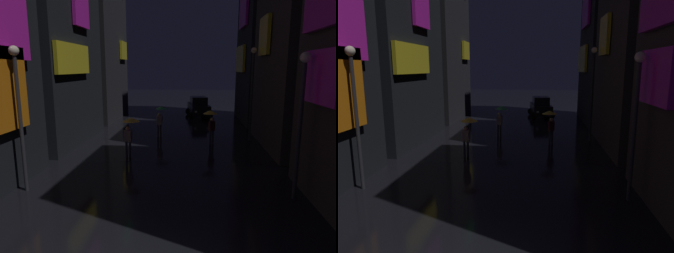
% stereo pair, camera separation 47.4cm
% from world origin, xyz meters
% --- Properties ---
extents(building_left_mid, '(4.25, 7.88, 14.31)m').
position_xyz_m(building_left_mid, '(-7.48, 12.93, 7.16)').
color(building_left_mid, black).
rests_on(building_left_mid, ground).
extents(building_left_far, '(4.25, 7.65, 16.70)m').
position_xyz_m(building_left_far, '(-7.49, 21.83, 8.36)').
color(building_left_far, '#232328').
rests_on(building_left_far, ground).
extents(pedestrian_midstreet_left_yellow, '(0.90, 0.90, 2.12)m').
position_xyz_m(pedestrian_midstreet_left_yellow, '(2.40, 12.93, 1.67)').
color(pedestrian_midstreet_left_yellow, '#2D2D38').
rests_on(pedestrian_midstreet_left_yellow, ground).
extents(pedestrian_foreground_left_yellow, '(0.90, 0.90, 2.12)m').
position_xyz_m(pedestrian_foreground_left_yellow, '(-1.91, 9.85, 1.67)').
color(pedestrian_foreground_left_yellow, '#2D2D38').
rests_on(pedestrian_foreground_left_yellow, ground).
extents(pedestrian_far_right_green, '(0.90, 0.90, 2.12)m').
position_xyz_m(pedestrian_far_right_green, '(-0.83, 14.72, 1.67)').
color(pedestrian_far_right_green, '#38332D').
rests_on(pedestrian_far_right_green, ground).
extents(car_distant, '(2.62, 4.31, 1.92)m').
position_xyz_m(car_distant, '(1.83, 23.69, 0.93)').
color(car_distant, black).
rests_on(car_distant, ground).
extents(streetlamp_right_far, '(0.36, 0.36, 5.88)m').
position_xyz_m(streetlamp_right_far, '(5.00, 14.25, 3.65)').
color(streetlamp_right_far, '#2D2D33').
rests_on(streetlamp_right_far, ground).
extents(streetlamp_left_near, '(0.36, 0.36, 5.41)m').
position_xyz_m(streetlamp_left_near, '(-5.00, 5.22, 3.39)').
color(streetlamp_left_near, '#2D2D33').
rests_on(streetlamp_left_near, ground).
extents(streetlamp_right_near, '(0.36, 0.36, 5.16)m').
position_xyz_m(streetlamp_right_near, '(5.00, 5.34, 3.25)').
color(streetlamp_right_near, '#2D2D33').
rests_on(streetlamp_right_near, ground).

